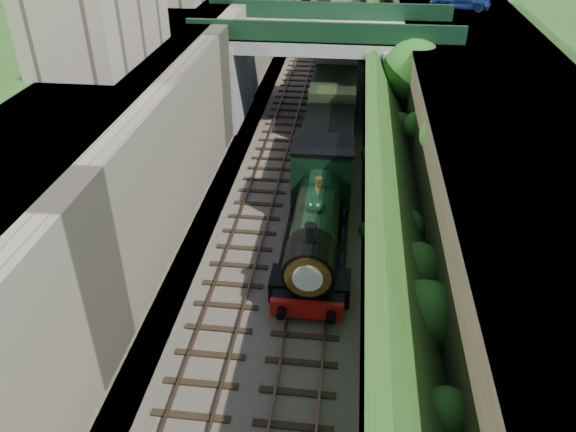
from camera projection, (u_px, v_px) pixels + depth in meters
The scene contains 15 objects.
ground at pixel (257, 412), 17.82m from camera, with size 160.00×160.00×0.00m, color #1E4714.
trackbed at pixel (310, 146), 34.63m from camera, with size 10.00×90.00×0.20m, color #473F38.
retaining_wall at pixel (220, 89), 33.38m from camera, with size 1.00×90.00×7.00m, color #756B56.
street_plateau_left at pixel (163, 87), 33.73m from camera, with size 6.00×90.00×7.00m, color #262628.
street_plateau_right at pixel (477, 106), 32.08m from camera, with size 8.00×90.00×6.25m, color #262628.
embankment_slope at pixel (397, 110), 32.44m from camera, with size 4.72×90.00×6.41m.
track_left at pixel (278, 142), 34.75m from camera, with size 2.50×90.00×0.20m.
track_right at pixel (330, 144), 34.43m from camera, with size 2.50×90.00×0.20m.
road_bridge at pixel (332, 63), 35.81m from camera, with size 16.00×6.40×7.25m.
building_near at pixel (98, 13), 25.82m from camera, with size 4.00×8.00×4.00m, color gray.
tree at pixel (415, 73), 32.29m from camera, with size 3.60×3.80×6.60m.
locomotive at pixel (317, 217), 24.19m from camera, with size 3.10×10.23×3.83m.
tender at pixel (327, 150), 30.54m from camera, with size 2.70×6.00×3.05m.
coach_front at pixel (337, 71), 40.94m from camera, with size 2.90×18.00×3.70m.
coach_middle at pixel (346, 15), 56.79m from camera, with size 2.90×18.00×3.70m.
Camera 1 is at (2.36, -11.64, 14.70)m, focal length 35.00 mm.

